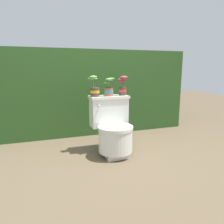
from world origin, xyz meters
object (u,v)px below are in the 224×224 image
Objects in this scene: potted_plant_midleft at (109,89)px; potted_plant_middle at (123,87)px; toilet at (113,128)px; potted_plant_left at (95,89)px.

potted_plant_midleft is 0.92× the size of potted_plant_middle.
toilet is at bearing -87.59° from potted_plant_midleft.
potted_plant_left is at bearing 177.74° from potted_plant_midleft.
toilet is 0.53m from potted_plant_middle.
potted_plant_left is at bearing 144.37° from toilet.
potted_plant_middle is (0.18, 0.14, 0.47)m from toilet.
potted_plant_left reaches higher than potted_plant_midleft.
potted_plant_midleft is at bearing -174.67° from potted_plant_middle.
toilet is at bearing -142.02° from potted_plant_middle.
potted_plant_left is 1.04× the size of potted_plant_middle.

